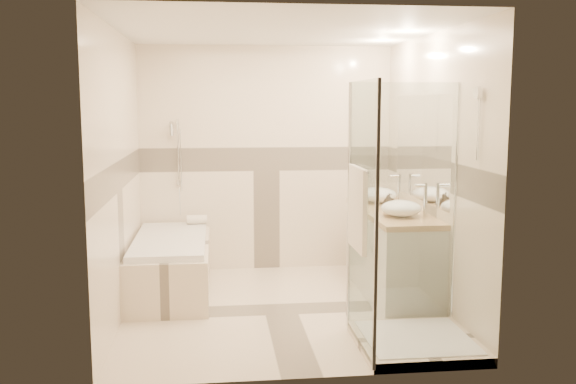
{
  "coord_description": "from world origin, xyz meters",
  "views": [
    {
      "loc": [
        -0.58,
        -5.64,
        1.88
      ],
      "look_at": [
        0.1,
        0.25,
        1.05
      ],
      "focal_mm": 40.0,
      "sensor_mm": 36.0,
      "label": 1
    }
  ],
  "objects": [
    {
      "name": "room",
      "position": [
        0.06,
        0.01,
        1.26
      ],
      "size": [
        2.82,
        3.02,
        2.52
      ],
      "color": "beige",
      "rests_on": "ground"
    },
    {
      "name": "vessel_sink_far",
      "position": [
        1.1,
        -0.04,
        0.92
      ],
      "size": [
        0.37,
        0.37,
        0.15
      ],
      "primitive_type": "ellipsoid",
      "color": "white",
      "rests_on": "vanity"
    },
    {
      "name": "rolled_towel",
      "position": [
        -0.78,
        1.33,
        0.61
      ],
      "size": [
        0.22,
        0.1,
        0.1
      ],
      "primitive_type": "cylinder",
      "rotation": [
        0.0,
        1.57,
        0.0
      ],
      "color": "white",
      "rests_on": "bathtub"
    },
    {
      "name": "folded_towels",
      "position": [
        1.1,
        0.94,
        0.89
      ],
      "size": [
        0.18,
        0.25,
        0.07
      ],
      "primitive_type": "cube",
      "rotation": [
        0.0,
        0.0,
        -0.17
      ],
      "color": "white",
      "rests_on": "vanity"
    },
    {
      "name": "vanity",
      "position": [
        1.12,
        0.3,
        0.43
      ],
      "size": [
        0.58,
        1.62,
        0.85
      ],
      "color": "silver",
      "rests_on": "ground"
    },
    {
      "name": "amenity_bottle_b",
      "position": [
        1.1,
        0.42,
        0.92
      ],
      "size": [
        0.13,
        0.13,
        0.13
      ],
      "primitive_type": "imported",
      "rotation": [
        0.0,
        0.0,
        0.32
      ],
      "color": "black",
      "rests_on": "vanity"
    },
    {
      "name": "shower_enclosure",
      "position": [
        0.83,
        -0.97,
        0.51
      ],
      "size": [
        0.96,
        0.93,
        2.04
      ],
      "color": "beige",
      "rests_on": "ground"
    },
    {
      "name": "vessel_sink_near",
      "position": [
        1.1,
        0.8,
        0.93
      ],
      "size": [
        0.39,
        0.39,
        0.16
      ],
      "primitive_type": "ellipsoid",
      "color": "white",
      "rests_on": "vanity"
    },
    {
      "name": "faucet_near",
      "position": [
        1.32,
        0.8,
        1.02
      ],
      "size": [
        0.12,
        0.03,
        0.29
      ],
      "color": "silver",
      "rests_on": "vanity"
    },
    {
      "name": "faucet_far",
      "position": [
        1.32,
        -0.04,
        1.02
      ],
      "size": [
        0.12,
        0.03,
        0.3
      ],
      "color": "silver",
      "rests_on": "vanity"
    },
    {
      "name": "bathtub",
      "position": [
        -1.02,
        0.65,
        0.31
      ],
      "size": [
        0.75,
        1.7,
        0.56
      ],
      "color": "beige",
      "rests_on": "ground"
    },
    {
      "name": "amenity_bottle_a",
      "position": [
        1.1,
        0.36,
        0.93
      ],
      "size": [
        0.09,
        0.09,
        0.15
      ],
      "primitive_type": "imported",
      "rotation": [
        0.0,
        0.0,
        0.32
      ],
      "color": "black",
      "rests_on": "vanity"
    }
  ]
}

